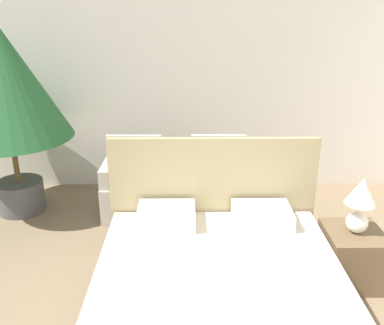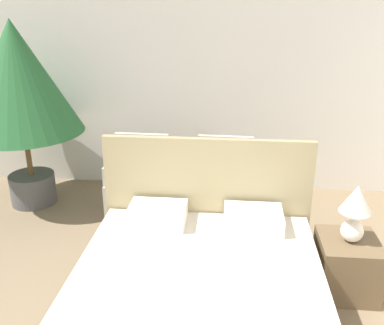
{
  "view_description": "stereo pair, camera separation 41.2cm",
  "coord_description": "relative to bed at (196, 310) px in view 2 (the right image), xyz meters",
  "views": [
    {
      "loc": [
        -0.1,
        -1.12,
        2.25
      ],
      "look_at": [
        -0.06,
        2.74,
        0.79
      ],
      "focal_mm": 40.0,
      "sensor_mm": 36.0,
      "label": 1
    },
    {
      "loc": [
        0.32,
        -1.1,
        2.25
      ],
      "look_at": [
        -0.06,
        2.74,
        0.79
      ],
      "focal_mm": 40.0,
      "sensor_mm": 36.0,
      "label": 2
    }
  ],
  "objects": [
    {
      "name": "armchair_near_window_left",
      "position": [
        -0.83,
        1.96,
        -0.01
      ],
      "size": [
        0.63,
        0.62,
        0.84
      ],
      "rotation": [
        0.0,
        0.0,
        -0.02
      ],
      "color": "#B7B2A8",
      "rests_on": "ground_plane"
    },
    {
      "name": "armchair_near_window_right",
      "position": [
        0.13,
        1.96,
        -0.01
      ],
      "size": [
        0.63,
        0.63,
        0.84
      ],
      "rotation": [
        0.0,
        0.0,
        -0.03
      ],
      "color": "#B7B2A8",
      "rests_on": "ground_plane"
    },
    {
      "name": "side_table",
      "position": [
        -0.35,
        1.96,
        -0.06
      ],
      "size": [
        0.3,
        0.3,
        0.46
      ],
      "color": "#B7AD93",
      "rests_on": "ground_plane"
    },
    {
      "name": "potted_palm",
      "position": [
        -2.11,
        2.06,
        1.14
      ],
      "size": [
        1.32,
        1.32,
        2.09
      ],
      "color": "#4C4C4C",
      "rests_on": "ground_plane"
    },
    {
      "name": "nightstand",
      "position": [
        1.16,
        0.71,
        -0.05
      ],
      "size": [
        0.46,
        0.5,
        0.47
      ],
      "color": "brown",
      "rests_on": "ground_plane"
    },
    {
      "name": "table_lamp",
      "position": [
        1.16,
        0.71,
        0.47
      ],
      "size": [
        0.25,
        0.25,
        0.47
      ],
      "color": "white",
      "rests_on": "nightstand"
    },
    {
      "name": "wall_back",
      "position": [
        -0.12,
        2.8,
        1.16
      ],
      "size": [
        10.0,
        0.06,
        2.9
      ],
      "color": "silver",
      "rests_on": "ground_plane"
    },
    {
      "name": "bed",
      "position": [
        0.0,
        0.0,
        0.0
      ],
      "size": [
        1.78,
        2.21,
        1.19
      ],
      "color": "#4C4238",
      "rests_on": "ground_plane"
    }
  ]
}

